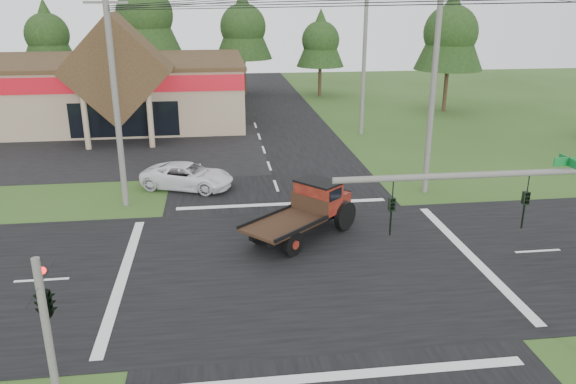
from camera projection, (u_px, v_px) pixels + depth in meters
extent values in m
plane|color=#2B4819|center=(303.00, 265.00, 22.39)|extent=(120.00, 120.00, 0.00)
cube|color=black|center=(303.00, 265.00, 22.39)|extent=(12.00, 120.00, 0.02)
cube|color=black|center=(303.00, 265.00, 22.39)|extent=(120.00, 12.00, 0.02)
cube|color=black|center=(59.00, 153.00, 38.49)|extent=(28.00, 14.00, 0.02)
cube|color=#9D846A|center=(64.00, 92.00, 47.74)|extent=(30.00, 15.00, 5.00)
cube|color=#3C2818|center=(60.00, 61.00, 46.90)|extent=(30.40, 15.40, 0.30)
cube|color=#A70C18|center=(35.00, 86.00, 40.14)|extent=(30.00, 0.12, 1.20)
cube|color=#3C2818|center=(117.00, 69.00, 39.58)|extent=(7.78, 4.00, 7.78)
cylinder|color=#9D846A|center=(86.00, 121.00, 38.81)|extent=(0.40, 0.40, 4.00)
cylinder|color=#9D846A|center=(150.00, 120.00, 39.34)|extent=(0.40, 0.40, 4.00)
cube|color=black|center=(124.00, 120.00, 41.75)|extent=(8.00, 0.08, 2.60)
cylinder|color=#595651|center=(492.00, 174.00, 13.82)|extent=(8.00, 0.16, 0.16)
imported|color=black|center=(524.00, 210.00, 14.27)|extent=(0.16, 0.20, 1.00)
imported|color=black|center=(391.00, 217.00, 13.84)|extent=(0.16, 0.20, 1.00)
cube|color=#0C6626|center=(569.00, 162.00, 13.98)|extent=(0.80, 0.04, 0.22)
cylinder|color=#595651|center=(48.00, 339.00, 13.74)|extent=(0.20, 0.20, 4.40)
imported|color=black|center=(42.00, 281.00, 13.43)|extent=(0.53, 2.48, 1.00)
sphere|color=#FF0C0C|center=(42.00, 271.00, 13.51)|extent=(0.18, 0.18, 0.18)
cylinder|color=#595651|center=(116.00, 103.00, 27.19)|extent=(0.30, 0.30, 10.50)
cube|color=#595651|center=(106.00, 2.00, 25.66)|extent=(2.00, 0.12, 0.12)
cylinder|color=#595651|center=(433.00, 87.00, 28.96)|extent=(0.30, 0.30, 11.50)
cylinder|color=#595651|center=(364.00, 61.00, 42.12)|extent=(0.30, 0.30, 11.20)
cylinder|color=#332316|center=(53.00, 82.00, 58.74)|extent=(0.36, 0.36, 3.50)
cone|color=black|center=(47.00, 32.00, 57.08)|extent=(5.60, 5.60, 6.60)
sphere|color=black|center=(47.00, 35.00, 57.18)|extent=(4.40, 4.40, 4.40)
cylinder|color=#332316|center=(149.00, 76.00, 58.84)|extent=(0.36, 0.36, 4.55)
cone|color=black|center=(144.00, 11.00, 56.68)|extent=(7.28, 7.28, 8.58)
sphere|color=black|center=(144.00, 15.00, 56.81)|extent=(5.72, 5.72, 5.72)
cylinder|color=#332316|center=(244.00, 77.00, 61.10)|extent=(0.36, 0.36, 3.85)
cone|color=black|center=(243.00, 24.00, 59.27)|extent=(6.16, 6.16, 7.26)
sphere|color=black|center=(243.00, 27.00, 59.38)|extent=(4.84, 4.84, 4.84)
cylinder|color=#332316|center=(320.00, 81.00, 60.31)|extent=(0.36, 0.36, 3.15)
cone|color=black|center=(321.00, 37.00, 58.81)|extent=(5.04, 5.04, 5.94)
sphere|color=black|center=(321.00, 40.00, 58.90)|extent=(3.96, 3.96, 3.96)
cylinder|color=#332316|center=(445.00, 91.00, 52.03)|extent=(0.36, 0.36, 3.85)
cone|color=black|center=(451.00, 28.00, 50.20)|extent=(6.16, 6.16, 7.26)
sphere|color=black|center=(451.00, 32.00, 50.31)|extent=(4.84, 4.84, 4.84)
imported|color=white|center=(188.00, 176.00, 31.22)|extent=(5.58, 4.02, 1.41)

